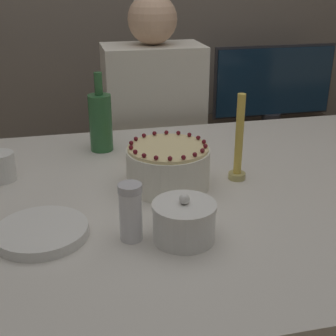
{
  "coord_description": "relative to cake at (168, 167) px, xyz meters",
  "views": [
    {
      "loc": [
        -0.37,
        -1.09,
        1.31
      ],
      "look_at": [
        -0.11,
        0.04,
        0.82
      ],
      "focal_mm": 50.0,
      "sensor_mm": 36.0,
      "label": 1
    }
  ],
  "objects": [
    {
      "name": "person_man_blue_shirt",
      "position": [
        0.1,
        0.71,
        -0.28
      ],
      "size": [
        0.4,
        0.34,
        1.23
      ],
      "rotation": [
        0.0,
        0.0,
        3.14
      ],
      "color": "#595960",
      "rests_on": "ground_plane"
    },
    {
      "name": "sugar_bowl",
      "position": [
        -0.03,
        -0.27,
        -0.01
      ],
      "size": [
        0.14,
        0.14,
        0.11
      ],
      "color": "white",
      "rests_on": "dining_table"
    },
    {
      "name": "cup",
      "position": [
        -0.45,
        0.14,
        -0.02
      ],
      "size": [
        0.08,
        0.08,
        0.08
      ],
      "color": "white",
      "rests_on": "dining_table"
    },
    {
      "name": "orange_fruit_0",
      "position": [
        -0.04,
        0.21,
        -0.02
      ],
      "size": [
        0.07,
        0.07,
        0.07
      ],
      "color": "orange",
      "rests_on": "dining_table"
    },
    {
      "name": "tv_monitor",
      "position": [
        0.81,
        1.09,
        -0.05
      ],
      "size": [
        0.65,
        0.1,
        0.41
      ],
      "color": "#2D2D33",
      "rests_on": "side_cabinet"
    },
    {
      "name": "cake",
      "position": [
        0.0,
        0.0,
        0.0
      ],
      "size": [
        0.23,
        0.23,
        0.13
      ],
      "color": "white",
      "rests_on": "dining_table"
    },
    {
      "name": "dining_table",
      "position": [
        0.11,
        -0.04,
        -0.15
      ],
      "size": [
        1.59,
        1.11,
        0.76
      ],
      "color": "beige",
      "rests_on": "ground_plane"
    },
    {
      "name": "bottle",
      "position": [
        -0.15,
        0.32,
        0.04
      ],
      "size": [
        0.07,
        0.07,
        0.26
      ],
      "color": "#2D6638",
      "rests_on": "dining_table"
    },
    {
      "name": "side_cabinet",
      "position": [
        0.81,
        1.09,
        -0.54
      ],
      "size": [
        0.73,
        0.45,
        0.55
      ],
      "color": "#382D23",
      "rests_on": "ground_plane"
    },
    {
      "name": "sugar_shaker",
      "position": [
        -0.14,
        -0.25,
        0.01
      ],
      "size": [
        0.05,
        0.05,
        0.13
      ],
      "color": "white",
      "rests_on": "dining_table"
    },
    {
      "name": "plate_stack",
      "position": [
        -0.33,
        -0.2,
        -0.05
      ],
      "size": [
        0.21,
        0.21,
        0.02
      ],
      "color": "white",
      "rests_on": "dining_table"
    },
    {
      "name": "candle",
      "position": [
        0.2,
        0.01,
        0.04
      ],
      "size": [
        0.05,
        0.05,
        0.25
      ],
      "color": "tan",
      "rests_on": "dining_table"
    }
  ]
}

